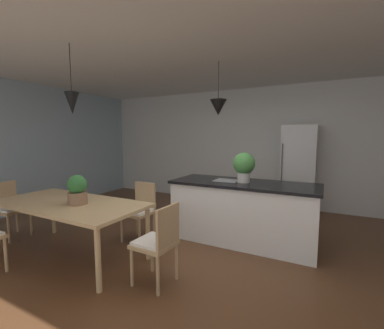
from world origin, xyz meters
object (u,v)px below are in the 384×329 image
at_px(refrigerator, 298,170).
at_px(potted_plant_on_island, 244,165).
at_px(kitchen_island, 243,211).
at_px(dining_table, 69,207).
at_px(potted_plant_on_table, 77,190).
at_px(chair_window_end, 10,207).
at_px(chair_kitchen_end, 158,241).
at_px(chair_far_right, 140,209).

bearing_deg(refrigerator, potted_plant_on_island, -106.96).
bearing_deg(kitchen_island, potted_plant_on_island, 0.00).
height_order(dining_table, potted_plant_on_table, potted_plant_on_table).
bearing_deg(chair_window_end, kitchen_island, 25.19).
relative_size(kitchen_island, potted_plant_on_island, 4.79).
relative_size(dining_table, chair_kitchen_end, 2.39).
xyz_separation_m(chair_window_end, kitchen_island, (3.28, 1.54, -0.01)).
bearing_deg(chair_kitchen_end, dining_table, 179.94).
xyz_separation_m(chair_kitchen_end, kitchen_island, (0.46, 1.54, -0.01)).
bearing_deg(potted_plant_on_island, potted_plant_on_table, -137.28).
height_order(refrigerator, potted_plant_on_table, refrigerator).
distance_m(chair_far_right, refrigerator, 3.32).
bearing_deg(potted_plant_on_island, chair_far_right, -154.04).
bearing_deg(potted_plant_on_table, potted_plant_on_island, 42.72).
xyz_separation_m(chair_kitchen_end, refrigerator, (1.05, 3.47, 0.43)).
height_order(dining_table, chair_far_right, chair_far_right).
bearing_deg(chair_far_right, potted_plant_on_table, -107.55).
bearing_deg(chair_window_end, potted_plant_on_table, -0.33).
distance_m(dining_table, chair_window_end, 1.42).
distance_m(dining_table, potted_plant_on_island, 2.47).
height_order(dining_table, chair_kitchen_end, chair_kitchen_end).
distance_m(dining_table, chair_kitchen_end, 1.42).
distance_m(chair_window_end, kitchen_island, 3.63).
relative_size(chair_window_end, potted_plant_on_island, 1.96).
xyz_separation_m(dining_table, potted_plant_on_table, (0.19, -0.01, 0.25)).
bearing_deg(dining_table, potted_plant_on_island, 39.38).
distance_m(dining_table, potted_plant_on_table, 0.31).
bearing_deg(potted_plant_on_table, refrigerator, 56.91).
height_order(potted_plant_on_island, potted_plant_on_table, potted_plant_on_island).
relative_size(chair_kitchen_end, kitchen_island, 0.41).
relative_size(dining_table, refrigerator, 1.15).
relative_size(refrigerator, potted_plant_on_table, 4.87).
distance_m(chair_kitchen_end, potted_plant_on_table, 1.29).
bearing_deg(potted_plant_on_island, chair_kitchen_end, -106.82).
distance_m(chair_kitchen_end, chair_far_right, 1.27).
xyz_separation_m(dining_table, kitchen_island, (1.87, 1.54, -0.21)).
bearing_deg(potted_plant_on_table, chair_kitchen_end, 0.56).
distance_m(kitchen_island, refrigerator, 2.07).
bearing_deg(kitchen_island, dining_table, -140.57).
bearing_deg(dining_table, chair_far_right, 61.25).
bearing_deg(dining_table, potted_plant_on_table, -3.92).
xyz_separation_m(kitchen_island, potted_plant_on_island, (0.00, 0.00, 0.69)).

